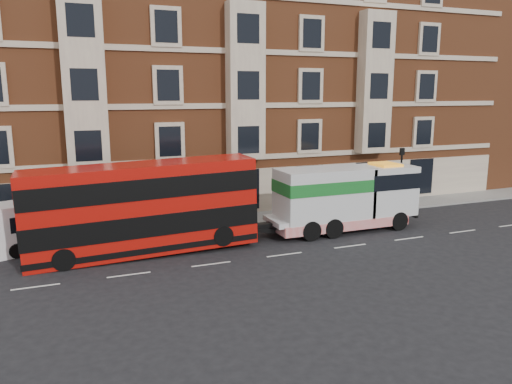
{
  "coord_description": "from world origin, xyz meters",
  "views": [
    {
      "loc": [
        -10.6,
        -22.7,
        8.38
      ],
      "look_at": [
        -0.02,
        4.0,
        2.62
      ],
      "focal_mm": 35.0,
      "sensor_mm": 36.0,
      "label": 1
    }
  ],
  "objects": [
    {
      "name": "lamp_post_east",
      "position": [
        12.0,
        6.2,
        2.68
      ],
      "size": [
        0.35,
        0.15,
        4.35
      ],
      "color": "black",
      "rests_on": "sidewalk"
    },
    {
      "name": "double_decker_bus",
      "position": [
        -6.8,
        2.95,
        2.53
      ],
      "size": [
        11.8,
        2.71,
        4.78
      ],
      "color": "#B11009",
      "rests_on": "ground"
    },
    {
      "name": "pedestrian",
      "position": [
        -7.62,
        7.75,
        0.95
      ],
      "size": [
        0.61,
        0.42,
        1.6
      ],
      "primitive_type": "imported",
      "rotation": [
        0.0,
        0.0,
        -0.07
      ],
      "color": "black",
      "rests_on": "sidewalk"
    },
    {
      "name": "ground",
      "position": [
        0.0,
        0.0,
        0.0
      ],
      "size": [
        120.0,
        120.0,
        0.0
      ],
      "primitive_type": "plane",
      "color": "black",
      "rests_on": "ground"
    },
    {
      "name": "victorian_terrace",
      "position": [
        0.5,
        15.0,
        10.07
      ],
      "size": [
        45.0,
        12.0,
        20.4
      ],
      "color": "brown",
      "rests_on": "ground"
    },
    {
      "name": "sidewalk",
      "position": [
        0.0,
        7.5,
        0.07
      ],
      "size": [
        90.0,
        3.0,
        0.15
      ],
      "primitive_type": "cube",
      "color": "slate",
      "rests_on": "ground"
    },
    {
      "name": "lamp_post_west",
      "position": [
        -6.0,
        6.2,
        2.68
      ],
      "size": [
        0.35,
        0.15,
        4.35
      ],
      "color": "black",
      "rests_on": "sidewalk"
    },
    {
      "name": "tow_truck",
      "position": [
        5.27,
        2.95,
        2.09
      ],
      "size": [
        9.45,
        2.79,
        3.94
      ],
      "color": "silver",
      "rests_on": "ground"
    }
  ]
}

